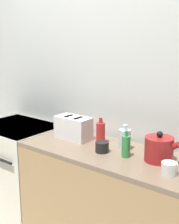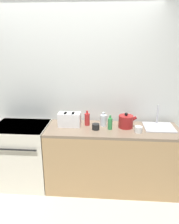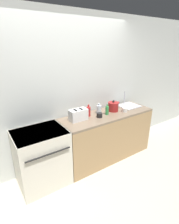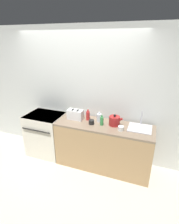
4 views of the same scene
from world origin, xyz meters
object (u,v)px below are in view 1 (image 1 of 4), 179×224
object	(u,v)px
bottle_red	(101,133)
cup_black	(102,147)
bottle_clear	(125,139)
cup_white	(169,168)
kettle	(159,149)
stove	(19,168)
toaster	(73,128)
bottle_green	(126,146)

from	to	relation	value
bottle_red	cup_black	world-z (taller)	bottle_red
bottle_clear	cup_black	size ratio (longest dim) A/B	1.94
bottle_clear	cup_white	bearing A→B (deg)	-24.22
kettle	cup_white	size ratio (longest dim) A/B	2.51
stove	toaster	distance (m)	0.87
stove	bottle_clear	world-z (taller)	bottle_clear
bottle_green	bottle_clear	size ratio (longest dim) A/B	1.00
kettle	cup_white	bearing A→B (deg)	-47.17
cup_black	stove	bearing A→B (deg)	176.77
stove	kettle	size ratio (longest dim) A/B	3.67
toaster	bottle_red	size ratio (longest dim) A/B	1.43
toaster	bottle_clear	size ratio (longest dim) A/B	1.56
bottle_red	cup_white	distance (m)	0.71
toaster	bottle_clear	bearing A→B (deg)	6.46
kettle	cup_black	bearing A→B (deg)	-165.18
stove	toaster	world-z (taller)	toaster
stove	bottle_green	size ratio (longest dim) A/B	4.70
kettle	cup_white	xyz separation A→B (m)	(0.15, -0.16, -0.05)
kettle	bottle_red	xyz separation A→B (m)	(-0.53, 0.05, 0.00)
stove	bottle_clear	bearing A→B (deg)	4.53
bottle_red	cup_black	distance (m)	0.20
stove	bottle_clear	distance (m)	1.26
stove	cup_black	distance (m)	1.16
bottle_green	bottle_red	world-z (taller)	bottle_red
bottle_red	bottle_clear	bearing A→B (deg)	-0.63
stove	toaster	bearing A→B (deg)	3.21
toaster	bottle_red	bearing A→B (deg)	12.98
stove	cup_white	world-z (taller)	cup_white
bottle_clear	cup_white	size ratio (longest dim) A/B	1.95
stove	bottle_green	world-z (taller)	bottle_green
stove	bottle_clear	size ratio (longest dim) A/B	4.71
bottle_clear	bottle_red	bearing A→B (deg)	179.37
cup_white	kettle	bearing A→B (deg)	132.83
kettle	stove	bearing A→B (deg)	-178.14
cup_black	bottle_clear	bearing A→B (deg)	56.64
cup_black	kettle	bearing A→B (deg)	14.82
cup_white	bottle_clear	bearing A→B (deg)	155.78
bottle_clear	cup_white	world-z (taller)	bottle_clear
kettle	cup_black	distance (m)	0.42
toaster	bottle_red	distance (m)	0.25
bottle_green	bottle_red	distance (m)	0.34
bottle_green	cup_white	xyz separation A→B (m)	(0.36, -0.08, -0.04)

